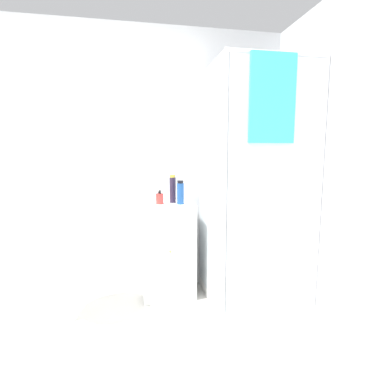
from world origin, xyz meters
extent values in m
cube|color=silver|center=(0.00, 1.70, 1.25)|extent=(6.40, 0.06, 2.50)
cube|color=white|center=(1.26, 1.26, 0.04)|extent=(0.81, 0.81, 0.09)
cylinder|color=silver|center=(1.65, 1.65, 1.03)|extent=(0.04, 0.04, 2.07)
cylinder|color=silver|center=(0.87, 1.65, 1.03)|extent=(0.04, 0.04, 2.07)
cylinder|color=silver|center=(1.65, 0.87, 1.03)|extent=(0.04, 0.04, 2.07)
cylinder|color=silver|center=(0.87, 0.87, 1.03)|extent=(0.04, 0.04, 2.07)
cylinder|color=silver|center=(1.26, 0.87, 2.05)|extent=(0.78, 0.04, 0.04)
cylinder|color=silver|center=(1.26, 1.65, 2.05)|extent=(0.78, 0.04, 0.04)
cylinder|color=silver|center=(0.87, 1.26, 2.05)|extent=(0.04, 0.78, 0.04)
cylinder|color=silver|center=(1.65, 1.26, 2.05)|extent=(0.04, 0.78, 0.04)
cube|color=silver|center=(1.26, 0.86, 1.06)|extent=(0.74, 0.01, 1.94)
cube|color=silver|center=(0.86, 1.26, 1.06)|extent=(0.01, 0.74, 1.94)
cylinder|color=#B7BABF|center=(1.47, 1.59, 0.87)|extent=(0.02, 0.02, 1.55)
cylinder|color=#B7BABF|center=(1.47, 1.54, 1.66)|extent=(0.07, 0.07, 0.04)
cube|color=#38ADC6|center=(1.21, 0.84, 1.73)|extent=(0.35, 0.03, 0.63)
cube|color=white|center=(0.52, 1.48, 0.44)|extent=(0.48, 0.37, 0.89)
sphere|color=gold|center=(0.52, 1.28, 0.49)|extent=(0.02, 0.02, 0.02)
cylinder|color=white|center=(-0.34, 1.22, 0.34)|extent=(0.16, 0.16, 0.67)
cylinder|color=white|center=(-0.34, 1.22, 0.75)|extent=(0.52, 0.52, 0.15)
cylinder|color=#B7BABF|center=(-0.34, 1.40, 0.89)|extent=(0.02, 0.02, 0.13)
cube|color=#B7BABF|center=(-0.34, 1.36, 0.94)|extent=(0.02, 0.07, 0.02)
cylinder|color=red|center=(0.44, 1.43, 0.93)|extent=(0.07, 0.07, 0.09)
cylinder|color=black|center=(0.44, 1.43, 0.99)|extent=(0.02, 0.02, 0.02)
cube|color=black|center=(0.44, 1.41, 1.01)|extent=(0.02, 0.04, 0.01)
cylinder|color=#281E33|center=(0.57, 1.48, 1.00)|extent=(0.06, 0.06, 0.23)
cylinder|color=gold|center=(0.57, 1.48, 1.13)|extent=(0.05, 0.05, 0.02)
cylinder|color=#1E4C93|center=(0.62, 1.38, 0.98)|extent=(0.06, 0.06, 0.19)
cylinder|color=black|center=(0.62, 1.38, 1.09)|extent=(0.05, 0.05, 0.02)
camera|label=1|loc=(0.23, -1.22, 1.37)|focal=28.00mm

